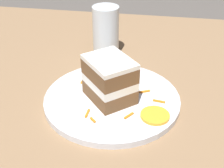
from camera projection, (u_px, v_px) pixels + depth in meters
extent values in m
plane|color=#4C4742|center=(119.00, 95.00, 0.67)|extent=(6.00, 6.00, 0.00)
cube|color=#846647|center=(119.00, 91.00, 0.67)|extent=(1.17, 0.89, 0.02)
cylinder|color=silver|center=(112.00, 99.00, 0.62)|extent=(0.27, 0.27, 0.01)
cube|color=brown|center=(110.00, 91.00, 0.60)|extent=(0.11, 0.12, 0.03)
cube|color=white|center=(110.00, 81.00, 0.59)|extent=(0.11, 0.12, 0.02)
cube|color=brown|center=(110.00, 71.00, 0.58)|extent=(0.11, 0.12, 0.03)
cube|color=white|center=(109.00, 62.00, 0.57)|extent=(0.11, 0.12, 0.01)
ellipsoid|color=white|center=(93.00, 66.00, 0.67)|extent=(0.05, 0.04, 0.05)
cylinder|color=orange|center=(155.00, 115.00, 0.56)|extent=(0.05, 0.05, 0.01)
cube|color=orange|center=(110.00, 76.00, 0.67)|extent=(0.01, 0.01, 0.00)
cube|color=orange|center=(87.00, 113.00, 0.57)|extent=(0.00, 0.02, 0.00)
cube|color=orange|center=(145.00, 91.00, 0.62)|extent=(0.02, 0.01, 0.00)
cube|color=orange|center=(129.00, 116.00, 0.56)|extent=(0.02, 0.02, 0.00)
cube|color=orange|center=(159.00, 101.00, 0.60)|extent=(0.02, 0.01, 0.00)
cube|color=orange|center=(132.00, 72.00, 0.69)|extent=(0.01, 0.02, 0.00)
cube|color=orange|center=(93.00, 120.00, 0.55)|extent=(0.01, 0.01, 0.00)
cube|color=orange|center=(83.00, 81.00, 0.66)|extent=(0.01, 0.02, 0.00)
cylinder|color=silver|center=(106.00, 31.00, 0.76)|extent=(0.06, 0.06, 0.12)
cylinder|color=silver|center=(106.00, 46.00, 0.78)|extent=(0.06, 0.06, 0.04)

